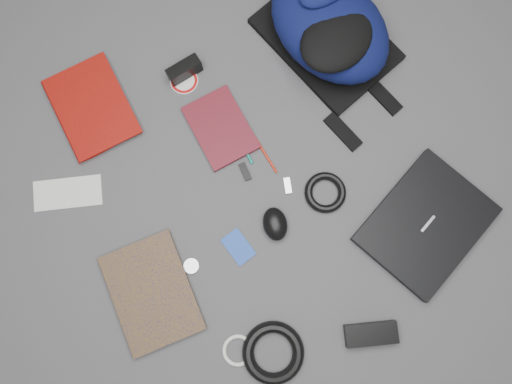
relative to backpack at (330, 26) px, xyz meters
name	(u,v)px	position (x,y,z in m)	size (l,w,h in m)	color
ground	(256,193)	(-0.38, -0.34, -0.09)	(4.00, 4.00, 0.00)	#4F4F51
backpack	(330,26)	(0.00, 0.00, 0.00)	(0.30, 0.43, 0.18)	black
laptop	(426,224)	(0.01, -0.62, -0.07)	(0.34, 0.27, 0.03)	black
textbook_red	(60,123)	(-0.82, 0.08, -0.08)	(0.20, 0.27, 0.03)	maroon
comic_book	(115,308)	(-0.87, -0.47, -0.08)	(0.21, 0.29, 0.02)	#99660A
envelope	(68,193)	(-0.88, -0.11, -0.09)	(0.19, 0.09, 0.00)	silver
dvd_case	(221,128)	(-0.40, -0.12, -0.08)	(0.15, 0.21, 0.02)	#490E15
compact_camera	(184,70)	(-0.43, 0.08, -0.06)	(0.10, 0.04, 0.06)	black
sticker_disc	(184,81)	(-0.44, 0.06, -0.09)	(0.08, 0.08, 0.00)	white
pen_teal	(240,141)	(-0.36, -0.18, -0.09)	(0.01, 0.01, 0.15)	#0E806A
pen_red	(265,154)	(-0.31, -0.24, -0.09)	(0.01, 0.01, 0.13)	#B8220E
id_badge	(238,247)	(-0.49, -0.46, -0.09)	(0.06, 0.09, 0.00)	#153DA2
usb_black	(245,172)	(-0.39, -0.27, -0.09)	(0.02, 0.05, 0.01)	black
usb_silver	(288,186)	(-0.29, -0.36, -0.09)	(0.02, 0.05, 0.01)	#BABABD
mouse	(275,224)	(-0.37, -0.44, -0.07)	(0.07, 0.09, 0.05)	black
headphone_left	(189,324)	(-0.70, -0.59, -0.08)	(0.05, 0.05, 0.01)	silver
headphone_right	(191,266)	(-0.63, -0.45, -0.09)	(0.04, 0.04, 0.01)	#A6A7A9
cable_coil	(325,192)	(-0.20, -0.42, -0.08)	(0.12, 0.12, 0.02)	black
power_brick	(371,334)	(-0.26, -0.82, -0.07)	(0.14, 0.06, 0.03)	black
power_cord_coil	(273,353)	(-0.52, -0.76, -0.07)	(0.17, 0.17, 0.03)	black
white_cable_coil	(238,350)	(-0.61, -0.71, -0.08)	(0.09, 0.09, 0.01)	silver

